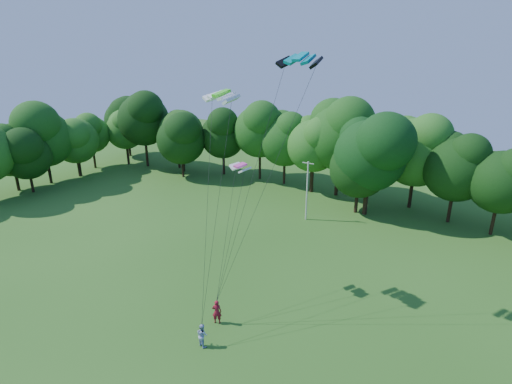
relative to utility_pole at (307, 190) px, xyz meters
The scene contains 9 objects.
utility_pole is the anchor object (origin of this frame).
kite_flyer_left 21.43m from the utility_pole, 82.78° to the right, with size 0.70×0.46×1.92m, color maroon.
kite_flyer_right 23.95m from the utility_pole, 82.05° to the right, with size 0.83×0.65×1.71m, color #9AABD6.
kite_teal 22.68m from the utility_pole, 68.58° to the right, with size 3.03×1.54×0.63m.
kite_green 20.75m from the utility_pole, 88.98° to the right, with size 3.31×2.24×0.53m.
kite_pink 17.16m from the utility_pole, 85.46° to the right, with size 2.13×1.60×0.29m.
tree_back_west 27.54m from the utility_pole, 163.51° to the left, with size 7.86×7.86×11.43m.
tree_back_center 9.03m from the utility_pole, 44.52° to the left, with size 9.34×9.34×13.58m.
tree_flank_west 41.89m from the utility_pole, 162.88° to the right, with size 7.53×7.53×10.95m.
Camera 1 is at (15.15, -12.65, 19.04)m, focal length 28.00 mm.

